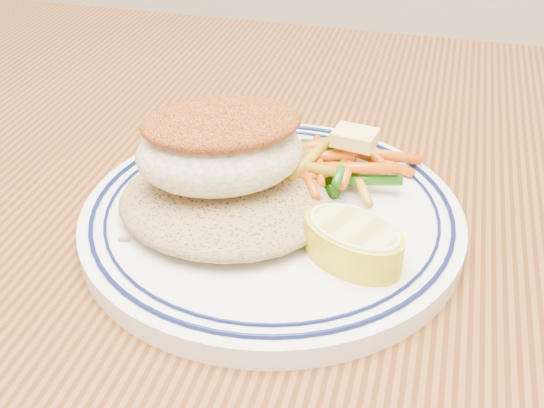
{
  "coord_description": "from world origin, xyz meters",
  "views": [
    {
      "loc": [
        0.05,
        -0.31,
        1.02
      ],
      "look_at": [
        -0.05,
        0.05,
        0.77
      ],
      "focal_mm": 45.0,
      "sensor_mm": 36.0,
      "label": 1
    }
  ],
  "objects_px": {
    "plate": "(272,217)",
    "rice_pilaf": "(225,198)",
    "dining_table": "(321,393)",
    "vegetable_pile": "(329,162)",
    "lemon_wedge": "(353,241)",
    "fish_fillet": "(220,145)"
  },
  "relations": [
    {
      "from": "plate",
      "to": "rice_pilaf",
      "type": "bearing_deg",
      "value": -155.43
    },
    {
      "from": "dining_table",
      "to": "vegetable_pile",
      "type": "xyz_separation_m",
      "value": [
        -0.02,
        0.1,
        0.13
      ]
    },
    {
      "from": "vegetable_pile",
      "to": "lemon_wedge",
      "type": "bearing_deg",
      "value": -70.04
    },
    {
      "from": "dining_table",
      "to": "lemon_wedge",
      "type": "distance_m",
      "value": 0.13
    },
    {
      "from": "plate",
      "to": "vegetable_pile",
      "type": "relative_size",
      "value": 2.22
    },
    {
      "from": "fish_fillet",
      "to": "lemon_wedge",
      "type": "bearing_deg",
      "value": -19.27
    },
    {
      "from": "dining_table",
      "to": "fish_fillet",
      "type": "bearing_deg",
      "value": 151.52
    },
    {
      "from": "vegetable_pile",
      "to": "lemon_wedge",
      "type": "distance_m",
      "value": 0.09
    },
    {
      "from": "fish_fillet",
      "to": "lemon_wedge",
      "type": "relative_size",
      "value": 1.62
    },
    {
      "from": "vegetable_pile",
      "to": "lemon_wedge",
      "type": "xyz_separation_m",
      "value": [
        0.03,
        -0.09,
        0.0
      ]
    },
    {
      "from": "dining_table",
      "to": "plate",
      "type": "relative_size",
      "value": 5.88
    },
    {
      "from": "fish_fillet",
      "to": "rice_pilaf",
      "type": "bearing_deg",
      "value": -61.83
    },
    {
      "from": "fish_fillet",
      "to": "dining_table",
      "type": "bearing_deg",
      "value": -28.48
    },
    {
      "from": "rice_pilaf",
      "to": "fish_fillet",
      "type": "relative_size",
      "value": 1.09
    },
    {
      "from": "fish_fillet",
      "to": "lemon_wedge",
      "type": "height_order",
      "value": "fish_fillet"
    },
    {
      "from": "fish_fillet",
      "to": "vegetable_pile",
      "type": "xyz_separation_m",
      "value": [
        0.06,
        0.05,
        -0.03
      ]
    },
    {
      "from": "lemon_wedge",
      "to": "vegetable_pile",
      "type": "bearing_deg",
      "value": 109.96
    },
    {
      "from": "plate",
      "to": "rice_pilaf",
      "type": "distance_m",
      "value": 0.04
    },
    {
      "from": "rice_pilaf",
      "to": "fish_fillet",
      "type": "distance_m",
      "value": 0.04
    },
    {
      "from": "plate",
      "to": "fish_fillet",
      "type": "height_order",
      "value": "fish_fillet"
    },
    {
      "from": "plate",
      "to": "vegetable_pile",
      "type": "distance_m",
      "value": 0.06
    },
    {
      "from": "lemon_wedge",
      "to": "fish_fillet",
      "type": "bearing_deg",
      "value": 160.73
    }
  ]
}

